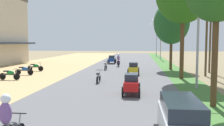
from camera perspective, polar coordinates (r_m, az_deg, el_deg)
The scene contains 16 objects.
parked_motorbike_fourth at distance 22.32m, azimuth -22.48°, elevation -2.34°, with size 1.80×0.54×0.94m.
parked_motorbike_fifth at distance 25.15m, azimuth -19.53°, elevation -1.49°, with size 1.80×0.54×0.94m.
parked_motorbike_sixth at distance 28.18m, azimuth -17.22°, elevation -0.79°, with size 1.80×0.54×0.94m.
median_tree_third at distance 29.18m, azimuth 13.55°, elevation 8.97°, with size 4.02×4.02×7.75m.
streetlamp_near at distance 17.55m, azimuth 19.29°, elevation 9.28°, with size 3.16×0.20×7.94m.
streetlamp_mid at distance 45.92m, azimuth 11.14°, elevation 6.14°, with size 3.16×0.20×7.44m.
streetlamp_far at distance 56.36m, azimuth 10.23°, elevation 5.87°, with size 3.16×0.20×7.43m.
utility_pole_near at distance 24.80m, azimuth 20.99°, elevation 6.88°, with size 1.80×0.20×8.08m.
utility_pole_far at distance 27.83m, azimuth 21.77°, elevation 7.80°, with size 1.80×0.20×9.24m.
car_hatchback_red at distance 14.75m, azimuth 4.50°, elevation -4.69°, with size 1.04×2.00×1.23m.
car_sedan_yellow at distance 23.81m, azimuth 4.99°, elevation -1.12°, with size 1.10×2.26×1.19m.
car_sedan_blue at distance 36.41m, azimuth -0.01°, elevation 0.92°, with size 1.10×2.26×1.19m.
motorbike_ahead_second at distance 7.79m, azimuth -22.78°, elevation -12.81°, with size 0.54×1.80×1.66m.
motorbike_ahead_third at distance 19.17m, azimuth -3.11°, elevation -3.03°, with size 0.54×1.80×0.94m.
motorbike_ahead_fourth at distance 27.98m, azimuth -1.45°, elevation -0.58°, with size 0.54×1.80×0.94m.
motorbike_ahead_fifth at distance 31.94m, azimuth 1.50°, elevation 0.59°, with size 0.54×1.80×1.66m.
Camera 1 is at (1.90, -2.33, 3.15)m, focal length 39.68 mm.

